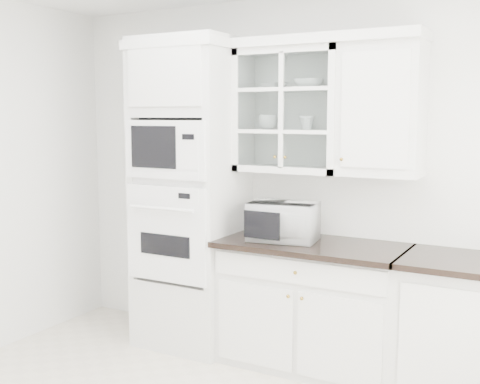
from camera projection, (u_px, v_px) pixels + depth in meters
The scene contains 12 objects.
room_shell at pixel (203, 122), 3.42m from camera, with size 4.00×3.50×2.70m.
oven_column at pixel (190, 195), 4.71m from camera, with size 0.76×0.68×2.40m.
base_cabinet_run at pixel (313, 304), 4.33m from camera, with size 1.32×0.67×0.92m.
extra_base_cabinet at pixel (458, 328), 3.85m from camera, with size 0.72×0.67×0.92m.
upper_cabinet_glass at pixel (291, 111), 4.40m from camera, with size 0.80×0.33×0.90m.
upper_cabinet_solid at pixel (382, 110), 4.07m from camera, with size 0.55×0.33×0.90m, color silver.
crown_molding at pixel (277, 43), 4.37m from camera, with size 2.14×0.38×0.07m, color white.
countertop_microwave at pixel (284, 221), 4.34m from camera, with size 0.48×0.40×0.28m, color white.
bowl_a at pixel (274, 86), 4.45m from camera, with size 0.18×0.18×0.05m, color white.
bowl_b at pixel (309, 84), 4.31m from camera, with size 0.21×0.21×0.07m, color white.
cup_a at pixel (268, 122), 4.52m from camera, with size 0.14×0.14×0.11m, color white.
cup_b at pixel (307, 123), 4.34m from camera, with size 0.11×0.11×0.10m, color white.
Camera 1 is at (1.85, -2.48, 1.81)m, focal length 45.00 mm.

